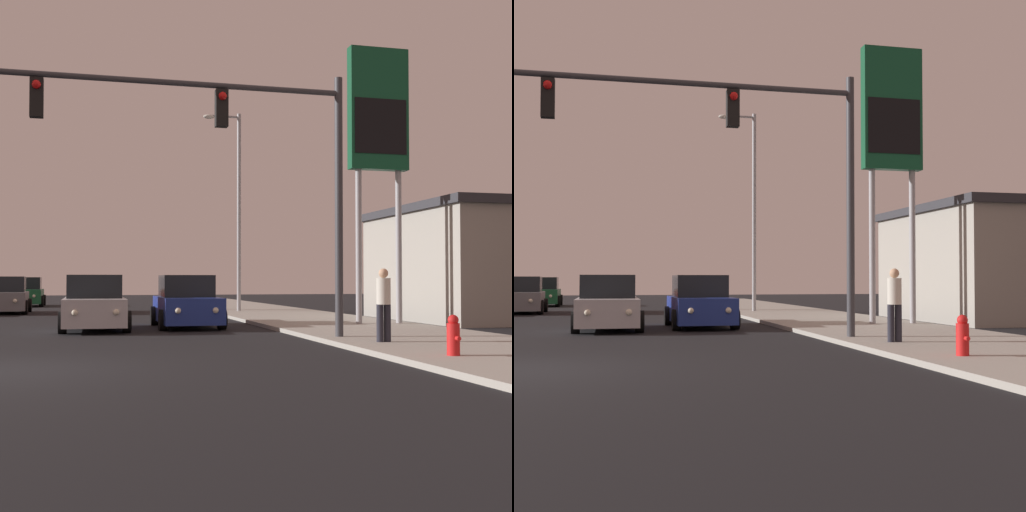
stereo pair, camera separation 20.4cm
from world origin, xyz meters
The scene contains 11 objects.
sidewalk_right centered at (9.50, 10.00, 0.06)m, with size 5.00×60.00×0.12m.
car_silver centered at (1.73, 9.62, 0.76)m, with size 2.04×4.32×1.68m.
car_green centered at (-1.77, 30.63, 0.76)m, with size 2.04×4.32×1.68m.
car_grey centered at (-1.99, 21.62, 0.76)m, with size 2.04×4.34×1.68m.
car_red centered at (1.87, 21.24, 0.76)m, with size 2.04×4.33×1.68m.
car_blue centered at (4.64, 10.21, 0.76)m, with size 2.04×4.32×1.68m.
traffic_light_mast centered at (5.04, 4.11, 4.80)m, with size 8.66×0.36×6.50m.
street_lamp centered at (8.15, 18.92, 5.12)m, with size 1.74×0.24×9.00m.
gas_station_sign centered at (10.74, 8.86, 6.62)m, with size 2.00×0.42×9.00m.
fire_hydrant centered at (8.09, -0.60, 0.49)m, with size 0.24×0.34×0.76m.
pedestrian_on_sidewalk centered at (8.04, 2.43, 1.03)m, with size 0.34×0.32×1.67m.
Camera 1 is at (1.35, -12.66, 1.53)m, focal length 50.00 mm.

